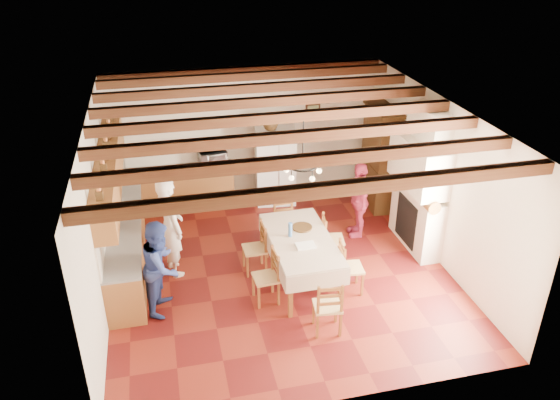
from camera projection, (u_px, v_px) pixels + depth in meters
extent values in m
cube|color=#52100F|center=(278.00, 268.00, 10.15)|extent=(6.00, 6.50, 0.02)
cube|color=white|center=(278.00, 112.00, 8.76)|extent=(6.00, 6.50, 0.02)
cube|color=beige|center=(246.00, 132.00, 12.28)|extent=(6.00, 0.02, 3.00)
cube|color=beige|center=(338.00, 313.00, 6.63)|extent=(6.00, 0.02, 3.00)
cube|color=beige|center=(98.00, 214.00, 8.85)|extent=(0.02, 6.50, 3.00)
cube|color=beige|center=(437.00, 179.00, 10.06)|extent=(0.02, 6.50, 3.00)
cube|color=brown|center=(127.00, 236.00, 10.31)|extent=(0.60, 4.30, 0.86)
cube|color=brown|center=(181.00, 187.00, 12.19)|extent=(2.30, 0.60, 0.86)
cube|color=slate|center=(124.00, 215.00, 10.10)|extent=(0.62, 4.30, 0.04)
cube|color=slate|center=(180.00, 169.00, 11.98)|extent=(2.34, 0.62, 0.04)
cube|color=silver|center=(105.00, 202.00, 9.90)|extent=(0.03, 4.30, 0.60)
cube|color=silver|center=(178.00, 151.00, 12.08)|extent=(2.30, 0.03, 0.60)
cube|color=brown|center=(109.00, 168.00, 9.63)|extent=(0.35, 4.20, 0.70)
cube|color=black|center=(313.00, 113.00, 12.40)|extent=(0.34, 0.03, 0.42)
cube|color=white|center=(275.00, 166.00, 12.18)|extent=(0.94, 0.81, 1.72)
cube|color=silver|center=(301.00, 240.00, 9.37)|extent=(1.06, 2.05, 0.05)
cube|color=brown|center=(290.00, 296.00, 8.70)|extent=(0.07, 0.07, 0.84)
cube|color=brown|center=(340.00, 288.00, 8.87)|extent=(0.07, 0.07, 0.84)
cube|color=brown|center=(266.00, 238.00, 10.27)|extent=(0.07, 0.07, 0.84)
cube|color=brown|center=(309.00, 233.00, 10.44)|extent=(0.07, 0.07, 0.84)
torus|color=black|center=(303.00, 166.00, 8.73)|extent=(0.47, 0.47, 0.03)
imported|color=white|center=(170.00, 226.00, 9.61)|extent=(0.64, 0.79, 1.89)
imported|color=#2D408B|center=(161.00, 266.00, 8.75)|extent=(0.82, 0.94, 1.62)
imported|color=#B82E4D|center=(359.00, 199.00, 10.87)|extent=(0.53, 0.98, 1.58)
imported|color=silver|center=(213.00, 158.00, 12.04)|extent=(0.65, 0.49, 0.33)
imported|color=#3A2511|center=(270.00, 122.00, 11.69)|extent=(0.39, 0.39, 0.33)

